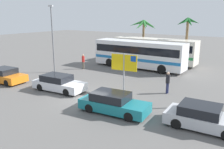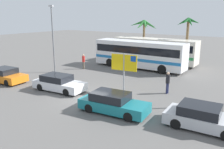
{
  "view_description": "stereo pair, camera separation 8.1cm",
  "coord_description": "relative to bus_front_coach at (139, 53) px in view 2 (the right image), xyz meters",
  "views": [
    {
      "loc": [
        11.18,
        -13.4,
        6.15
      ],
      "look_at": [
        0.5,
        2.66,
        1.3
      ],
      "focal_mm": 38.26,
      "sensor_mm": 36.0,
      "label": 1
    },
    {
      "loc": [
        11.25,
        -13.35,
        6.15
      ],
      "look_at": [
        0.5,
        2.66,
        1.3
      ],
      "focal_mm": 38.26,
      "sensor_mm": 36.0,
      "label": 2
    }
  ],
  "objects": [
    {
      "name": "palm_tree_inland",
      "position": [
        3.9,
        5.15,
        2.96
      ],
      "size": [
        2.85,
        2.81,
        5.81
      ],
      "color": "brown",
      "rests_on": "ground"
    },
    {
      "name": "pedestrian_near_sign",
      "position": [
        -5.15,
        -3.95,
        -0.76
      ],
      "size": [
        0.32,
        0.32,
        1.72
      ],
      "rotation": [
        0.0,
        0.0,
        1.26
      ],
      "color": "#706656",
      "rests_on": "ground"
    },
    {
      "name": "car_orange",
      "position": [
        -7.57,
        -12.28,
        -1.15
      ],
      "size": [
        4.06,
        2.14,
        1.32
      ],
      "rotation": [
        0.0,
        0.0,
        0.07
      ],
      "color": "orange",
      "rests_on": "ground"
    },
    {
      "name": "car_white",
      "position": [
        -1.55,
        -11.33,
        -1.15
      ],
      "size": [
        4.59,
        2.18,
        1.32
      ],
      "rotation": [
        0.0,
        0.0,
        0.09
      ],
      "color": "silver",
      "rests_on": "ground"
    },
    {
      "name": "lamp_post_right_side",
      "position": [
        -6.72,
        -6.96,
        2.1
      ],
      "size": [
        0.56,
        0.2,
        7.11
      ],
      "color": "slate",
      "rests_on": "ground"
    },
    {
      "name": "pedestrian_crossing_lot",
      "position": [
        6.25,
        -7.05,
        -0.73
      ],
      "size": [
        0.32,
        0.32,
        1.77
      ],
      "rotation": [
        0.0,
        0.0,
        3.0
      ],
      "color": "#1E2347",
      "rests_on": "ground"
    },
    {
      "name": "car_silver",
      "position": [
        10.08,
        -11.71,
        -1.15
      ],
      "size": [
        4.23,
        2.08,
        1.32
      ],
      "rotation": [
        0.0,
        0.0,
        0.04
      ],
      "color": "#B7BABF",
      "rests_on": "ground"
    },
    {
      "name": "ground",
      "position": [
        1.47,
        -11.29,
        -1.78
      ],
      "size": [
        120.0,
        120.0,
        0.0
      ],
      "primitive_type": "plane",
      "color": "#605E5B"
    },
    {
      "name": "bus_rear_coach",
      "position": [
        0.21,
        3.82,
        0.0
      ],
      "size": [
        10.85,
        2.48,
        3.17
      ],
      "color": "silver",
      "rests_on": "ground"
    },
    {
      "name": "palm_tree_seaside",
      "position": [
        -2.61,
        6.38,
        2.65
      ],
      "size": [
        3.92,
        3.96,
        5.44
      ],
      "color": "brown",
      "rests_on": "ground"
    },
    {
      "name": "bus_front_coach",
      "position": [
        0.0,
        0.0,
        0.0
      ],
      "size": [
        10.85,
        2.48,
        3.17
      ],
      "color": "white",
      "rests_on": "ground"
    },
    {
      "name": "ferry_sign",
      "position": [
        3.2,
        -8.67,
        0.54
      ],
      "size": [
        2.19,
        0.31,
        3.2
      ],
      "rotation": [
        0.0,
        0.0,
        0.12
      ],
      "color": "gray",
      "rests_on": "ground"
    },
    {
      "name": "car_teal",
      "position": [
        4.74,
        -12.64,
        -1.15
      ],
      "size": [
        4.62,
        2.15,
        1.32
      ],
      "rotation": [
        0.0,
        0.0,
        0.09
      ],
      "color": "#19757F",
      "rests_on": "ground"
    }
  ]
}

